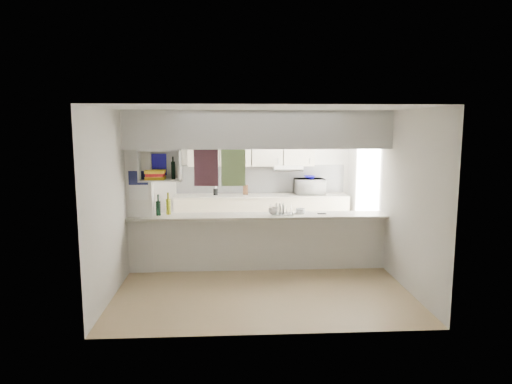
{
  "coord_description": "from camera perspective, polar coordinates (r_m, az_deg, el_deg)",
  "views": [
    {
      "loc": [
        -0.46,
        -7.31,
        2.39
      ],
      "look_at": [
        -0.01,
        0.5,
        1.22
      ],
      "focal_mm": 32.0,
      "sensor_mm": 36.0,
      "label": 1
    }
  ],
  "objects": [
    {
      "name": "kitchen_run",
      "position": [
        9.59,
        0.44,
        -0.9
      ],
      "size": [
        3.6,
        0.63,
        2.24
      ],
      "color": "beige",
      "rests_on": "floor"
    },
    {
      "name": "wall_right",
      "position": [
        7.82,
        15.83,
        0.16
      ],
      "size": [
        0.0,
        4.8,
        4.8
      ],
      "primitive_type": "plane",
      "rotation": [
        1.57,
        0.0,
        -1.57
      ],
      "color": "silver",
      "rests_on": "floor"
    },
    {
      "name": "wine_bottles",
      "position": [
        7.58,
        -11.48,
        -1.83
      ],
      "size": [
        0.23,
        0.16,
        0.36
      ],
      "color": "black",
      "rests_on": "breakfast_bar"
    },
    {
      "name": "cup",
      "position": [
        7.41,
        2.1,
        -2.4
      ],
      "size": [
        0.18,
        0.18,
        0.11
      ],
      "primitive_type": "imported",
      "rotation": [
        0.0,
        0.0,
        -0.37
      ],
      "color": "white",
      "rests_on": "dish_rack"
    },
    {
      "name": "wall_back",
      "position": [
        9.78,
        -0.59,
        2.09
      ],
      "size": [
        4.2,
        0.0,
        4.2
      ],
      "primitive_type": "plane",
      "rotation": [
        1.57,
        0.0,
        0.0
      ],
      "color": "silver",
      "rests_on": "floor"
    },
    {
      "name": "plastic_tubs",
      "position": [
        7.62,
        5.68,
        -2.38
      ],
      "size": [
        0.5,
        0.18,
        0.08
      ],
      "color": "silver",
      "rests_on": "breakfast_bar"
    },
    {
      "name": "servery_partition",
      "position": [
        7.35,
        -1.07,
        2.79
      ],
      "size": [
        4.2,
        0.5,
        2.6
      ],
      "color": "silver",
      "rests_on": "floor"
    },
    {
      "name": "cubby_shelf",
      "position": [
        7.36,
        -11.97,
        3.02
      ],
      "size": [
        0.65,
        0.35,
        0.5
      ],
      "color": "white",
      "rests_on": "bulkhead"
    },
    {
      "name": "utensil_jar",
      "position": [
        9.57,
        -5.08,
        0.03
      ],
      "size": [
        0.1,
        0.1,
        0.14
      ],
      "primitive_type": "cylinder",
      "color": "black",
      "rests_on": "bench_top"
    },
    {
      "name": "floor",
      "position": [
        7.7,
        0.28,
        -9.58
      ],
      "size": [
        4.8,
        4.8,
        0.0
      ],
      "primitive_type": "plane",
      "color": "tan",
      "rests_on": "ground"
    },
    {
      "name": "microwave",
      "position": [
        9.69,
        6.76,
        0.69
      ],
      "size": [
        0.63,
        0.45,
        0.33
      ],
      "primitive_type": "imported",
      "rotation": [
        0.0,
        0.0,
        3.22
      ],
      "color": "white",
      "rests_on": "bench_top"
    },
    {
      "name": "dish_rack",
      "position": [
        7.51,
        3.26,
        -2.19
      ],
      "size": [
        0.38,
        0.29,
        0.2
      ],
      "rotation": [
        0.0,
        0.0,
        0.02
      ],
      "color": "silver",
      "rests_on": "breakfast_bar"
    },
    {
      "name": "wall_left",
      "position": [
        7.57,
        -15.79,
        -0.1
      ],
      "size": [
        0.0,
        4.8,
        4.8
      ],
      "primitive_type": "plane",
      "rotation": [
        1.57,
        0.0,
        1.57
      ],
      "color": "silver",
      "rests_on": "floor"
    },
    {
      "name": "ceiling",
      "position": [
        7.33,
        0.29,
        10.14
      ],
      "size": [
        4.8,
        4.8,
        0.0
      ],
      "primitive_type": "plane",
      "color": "white",
      "rests_on": "wall_back"
    },
    {
      "name": "knife_block",
      "position": [
        9.59,
        -1.32,
        0.28
      ],
      "size": [
        0.11,
        0.09,
        0.2
      ],
      "primitive_type": "cube",
      "rotation": [
        0.0,
        0.0,
        -0.14
      ],
      "color": "#4F2F1B",
      "rests_on": "bench_top"
    },
    {
      "name": "bowl",
      "position": [
        9.66,
        6.72,
        1.84
      ],
      "size": [
        0.24,
        0.24,
        0.06
      ],
      "primitive_type": "imported",
      "color": "#130D95",
      "rests_on": "microwave"
    }
  ]
}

